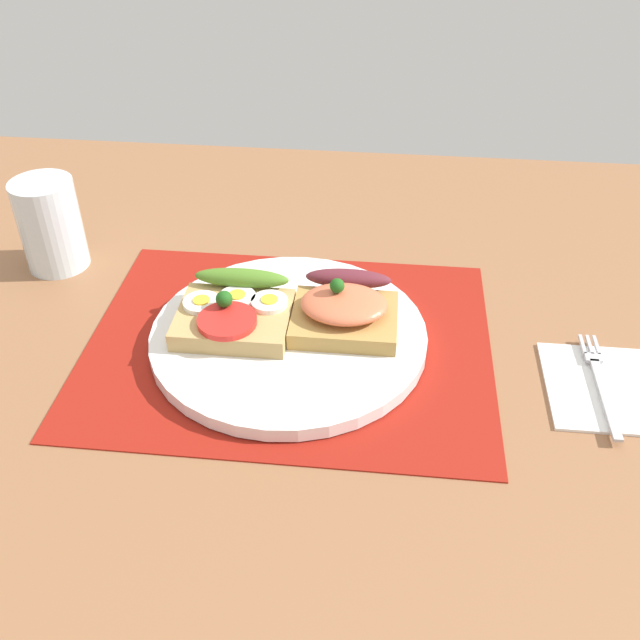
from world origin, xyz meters
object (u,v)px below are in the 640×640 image
at_px(plate, 289,336).
at_px(drinking_glass, 50,225).
at_px(sandwich_salmon, 345,308).
at_px(napkin, 610,387).
at_px(sandwich_egg_tomato, 234,313).
at_px(fork, 600,380).

height_order(plate, drinking_glass, drinking_glass).
bearing_deg(sandwich_salmon, napkin, -12.03).
bearing_deg(sandwich_egg_tomato, sandwich_salmon, 7.49).
relative_size(fork, drinking_glass, 1.37).
height_order(sandwich_salmon, drinking_glass, drinking_glass).
distance_m(plate, sandwich_salmon, 0.06).
xyz_separation_m(napkin, fork, (-0.01, 0.00, 0.00)).
height_order(sandwich_salmon, fork, sandwich_salmon).
distance_m(sandwich_salmon, napkin, 0.25).
relative_size(sandwich_salmon, fork, 0.73).
distance_m(sandwich_salmon, fork, 0.24).
distance_m(napkin, drinking_glass, 0.59).
height_order(napkin, fork, fork).
relative_size(plate, napkin, 2.30).
bearing_deg(sandwich_salmon, drinking_glass, 163.59).
relative_size(napkin, fork, 0.83).
height_order(sandwich_egg_tomato, napkin, sandwich_egg_tomato).
height_order(sandwich_egg_tomato, sandwich_salmon, sandwich_salmon).
relative_size(sandwich_egg_tomato, fork, 0.78).
distance_m(plate, fork, 0.29).
bearing_deg(sandwich_egg_tomato, plate, -4.33).
bearing_deg(napkin, plate, 173.43).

